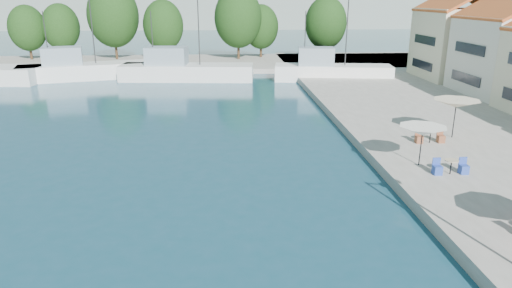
{
  "coord_description": "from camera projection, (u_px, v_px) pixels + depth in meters",
  "views": [
    {
      "loc": [
        -2.4,
        1.41,
        9.26
      ],
      "look_at": [
        -0.66,
        26.0,
        1.31
      ],
      "focal_mm": 32.0,
      "sensor_mm": 36.0,
      "label": 1
    }
  ],
  "objects": [
    {
      "name": "quay_far",
      "position": [
        184.0,
        63.0,
        64.65
      ],
      "size": [
        90.0,
        16.0,
        0.6
      ],
      "primitive_type": "cube",
      "color": "gray",
      "rests_on": "ground"
    },
    {
      "name": "trawler_03",
      "position": [
        184.0,
        71.0,
        53.19
      ],
      "size": [
        15.62,
        5.33,
        10.2
      ],
      "rotation": [
        0.0,
        0.0,
        -0.09
      ],
      "color": "silver",
      "rests_on": "ground"
    },
    {
      "name": "tree_06",
      "position": [
        238.0,
        18.0,
        65.29
      ],
      "size": [
        6.8,
        6.8,
        10.07
      ],
      "color": "#3F2B19",
      "rests_on": "quay_far"
    },
    {
      "name": "umbrella_white",
      "position": [
        423.0,
        131.0,
        24.1
      ],
      "size": [
        2.52,
        2.52,
        2.18
      ],
      "color": "black",
      "rests_on": "quay_right"
    },
    {
      "name": "umbrella_cream",
      "position": [
        456.0,
        104.0,
        28.88
      ],
      "size": [
        2.93,
        2.93,
        2.49
      ],
      "color": "black",
      "rests_on": "quay_right"
    },
    {
      "name": "tree_07",
      "position": [
        261.0,
        27.0,
        67.85
      ],
      "size": [
        5.2,
        5.2,
        7.7
      ],
      "color": "#3F2B19",
      "rests_on": "quay_far"
    },
    {
      "name": "tree_05",
      "position": [
        163.0,
        25.0,
        64.76
      ],
      "size": [
        5.68,
        5.68,
        8.41
      ],
      "color": "#3F2B19",
      "rests_on": "quay_far"
    },
    {
      "name": "building_06",
      "position": [
        464.0,
        33.0,
        50.01
      ],
      "size": [
        9.0,
        8.8,
        10.2
      ],
      "color": "#F7EAC6",
      "rests_on": "quay_right"
    },
    {
      "name": "hill_west",
      "position": [
        138.0,
        1.0,
        149.09
      ],
      "size": [
        180.0,
        40.0,
        16.0
      ],
      "primitive_type": "cube",
      "color": "gray",
      "rests_on": "ground"
    },
    {
      "name": "cafe_table_02",
      "position": [
        451.0,
        169.0,
        23.35
      ],
      "size": [
        1.82,
        0.7,
        0.76
      ],
      "color": "black",
      "rests_on": "quay_right"
    },
    {
      "name": "tree_02",
      "position": [
        27.0,
        28.0,
        65.23
      ],
      "size": [
        5.19,
        5.19,
        7.69
      ],
      "color": "#3F2B19",
      "rests_on": "quay_far"
    },
    {
      "name": "cafe_table_03",
      "position": [
        430.0,
        138.0,
        28.37
      ],
      "size": [
        1.82,
        0.7,
        0.76
      ],
      "color": "black",
      "rests_on": "quay_right"
    },
    {
      "name": "tree_08",
      "position": [
        326.0,
        23.0,
        65.7
      ],
      "size": [
        5.97,
        5.97,
        8.84
      ],
      "color": "#3F2B19",
      "rests_on": "quay_far"
    },
    {
      "name": "tree_04",
      "position": [
        113.0,
        16.0,
        65.0
      ],
      "size": [
        7.21,
        7.21,
        10.67
      ],
      "color": "#3F2B19",
      "rests_on": "quay_far"
    },
    {
      "name": "trawler_02",
      "position": [
        80.0,
        70.0,
        53.68
      ],
      "size": [
        14.86,
        7.49,
        10.2
      ],
      "rotation": [
        0.0,
        0.0,
        0.27
      ],
      "color": "white",
      "rests_on": "ground"
    },
    {
      "name": "trawler_04",
      "position": [
        330.0,
        71.0,
        52.77
      ],
      "size": [
        13.69,
        5.34,
        10.2
      ],
      "rotation": [
        0.0,
        0.0,
        -0.14
      ],
      "color": "white",
      "rests_on": "ground"
    },
    {
      "name": "tree_03",
      "position": [
        61.0,
        27.0,
        66.37
      ],
      "size": [
        5.32,
        5.32,
        7.87
      ],
      "color": "#3F2B19",
      "rests_on": "quay_far"
    },
    {
      "name": "hill_east",
      "position": [
        334.0,
        6.0,
        173.39
      ],
      "size": [
        140.0,
        40.0,
        12.0
      ],
      "primitive_type": "cube",
      "color": "gray",
      "rests_on": "ground"
    }
  ]
}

